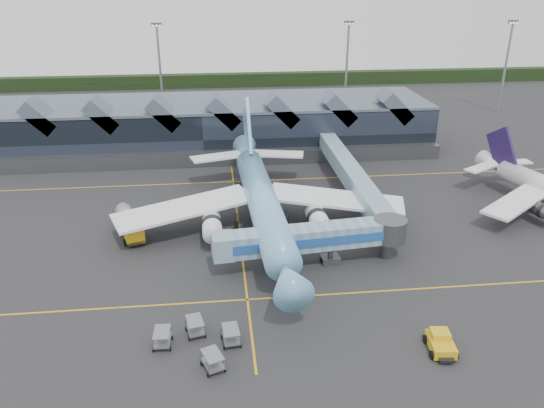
{
  "coord_description": "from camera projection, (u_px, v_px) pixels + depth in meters",
  "views": [
    {
      "loc": [
        -2.72,
        -57.36,
        33.4
      ],
      "look_at": [
        4.35,
        6.51,
        5.0
      ],
      "focal_mm": 35.0,
      "sensor_mm": 36.0,
      "label": 1
    }
  ],
  "objects": [
    {
      "name": "ground",
      "position": [
        243.0,
        263.0,
        65.92
      ],
      "size": [
        260.0,
        260.0,
        0.0
      ],
      "primitive_type": "plane",
      "color": "#27272A",
      "rests_on": "ground"
    },
    {
      "name": "taxi_stripes",
      "position": [
        239.0,
        228.0,
        75.01
      ],
      "size": [
        120.0,
        60.0,
        0.01
      ],
      "color": "gold",
      "rests_on": "ground"
    },
    {
      "name": "tree_line_far",
      "position": [
        222.0,
        80.0,
        165.11
      ],
      "size": [
        260.0,
        4.0,
        4.0
      ],
      "primitive_type": "cube",
      "color": "black",
      "rests_on": "ground"
    },
    {
      "name": "terminal",
      "position": [
        203.0,
        125.0,
        106.48
      ],
      "size": [
        90.0,
        22.25,
        12.52
      ],
      "color": "black",
      "rests_on": "ground"
    },
    {
      "name": "light_masts",
      "position": [
        318.0,
        71.0,
        120.07
      ],
      "size": [
        132.4,
        42.56,
        22.45
      ],
      "color": "gray",
      "rests_on": "ground"
    },
    {
      "name": "main_airliner",
      "position": [
        261.0,
        198.0,
        73.38
      ],
      "size": [
        41.21,
        47.37,
        15.22
      ],
      "rotation": [
        0.0,
        0.0,
        0.04
      ],
      "color": "#64A7CC",
      "rests_on": "ground"
    },
    {
      "name": "jet_bridge",
      "position": [
        323.0,
        237.0,
        64.43
      ],
      "size": [
        24.29,
        5.87,
        5.31
      ],
      "rotation": [
        0.0,
        0.0,
        0.1
      ],
      "color": "#6994AF",
      "rests_on": "ground"
    },
    {
      "name": "fuel_truck",
      "position": [
        129.0,
        222.0,
        72.5
      ],
      "size": [
        5.08,
        9.5,
        3.21
      ],
      "rotation": [
        0.0,
        0.0,
        0.33
      ],
      "color": "black",
      "rests_on": "ground"
    },
    {
      "name": "pushback_tug",
      "position": [
        441.0,
        343.0,
        50.58
      ],
      "size": [
        2.87,
        4.19,
        1.77
      ],
      "rotation": [
        0.0,
        0.0,
        -0.11
      ],
      "color": "gold",
      "rests_on": "ground"
    },
    {
      "name": "baggage_carts",
      "position": [
        200.0,
        339.0,
        50.85
      ],
      "size": [
        8.31,
        8.0,
        1.68
      ],
      "rotation": [
        0.0,
        0.0,
        0.11
      ],
      "color": "gray",
      "rests_on": "ground"
    }
  ]
}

